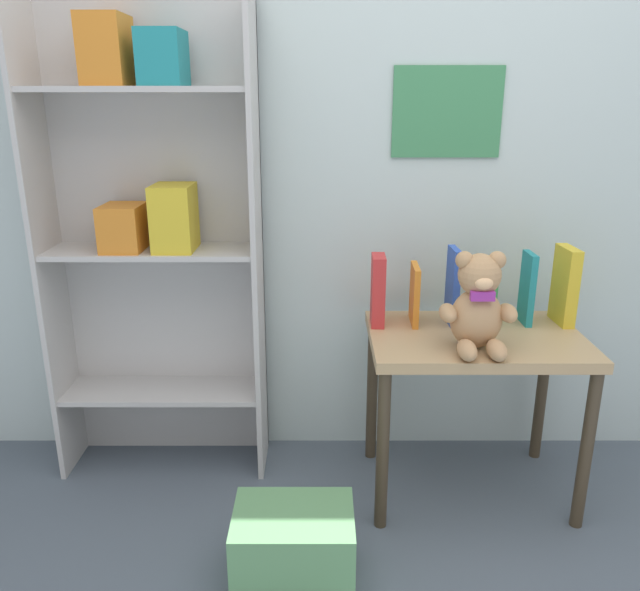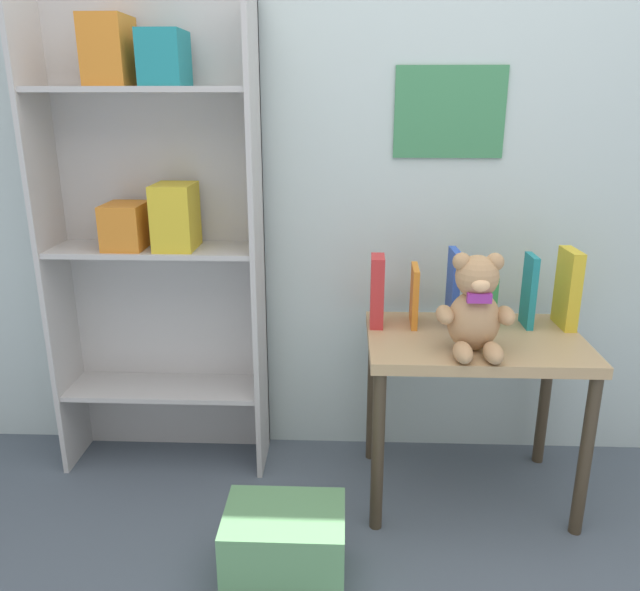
{
  "view_description": "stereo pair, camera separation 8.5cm",
  "coord_description": "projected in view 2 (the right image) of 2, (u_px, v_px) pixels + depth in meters",
  "views": [
    {
      "loc": [
        -0.32,
        -0.99,
        1.32
      ],
      "look_at": [
        -0.31,
        0.96,
        0.7
      ],
      "focal_mm": 35.0,
      "sensor_mm": 36.0,
      "label": 1
    },
    {
      "loc": [
        -0.23,
        -0.99,
        1.32
      ],
      "look_at": [
        -0.31,
        0.96,
        0.7
      ],
      "focal_mm": 35.0,
      "sensor_mm": 36.0,
      "label": 2
    }
  ],
  "objects": [
    {
      "name": "display_table",
      "position": [
        474.0,
        361.0,
        2.04
      ],
      "size": [
        0.69,
        0.47,
        0.58
      ],
      "color": "tan",
      "rests_on": "ground_plane"
    },
    {
      "name": "teddy_bear",
      "position": [
        475.0,
        308.0,
        1.86
      ],
      "size": [
        0.23,
        0.21,
        0.31
      ],
      "color": "tan",
      "rests_on": "display_table"
    },
    {
      "name": "storage_bin",
      "position": [
        285.0,
        546.0,
        1.76
      ],
      "size": [
        0.34,
        0.25,
        0.22
      ],
      "color": "#568956",
      "rests_on": "ground_plane"
    },
    {
      "name": "wall_back",
      "position": [
        414.0,
        119.0,
        2.15
      ],
      "size": [
        4.8,
        0.07,
        2.5
      ],
      "color": "silver",
      "rests_on": "ground_plane"
    },
    {
      "name": "book_standing_teal",
      "position": [
        529.0,
        291.0,
        2.08
      ],
      "size": [
        0.02,
        0.11,
        0.25
      ],
      "primitive_type": "cube",
      "rotation": [
        0.0,
        0.0,
        0.01
      ],
      "color": "teal",
      "rests_on": "display_table"
    },
    {
      "name": "bookshelf_side",
      "position": [
        155.0,
        218.0,
        2.15
      ],
      "size": [
        0.73,
        0.25,
        1.64
      ],
      "color": "#BCB7B2",
      "rests_on": "ground_plane"
    },
    {
      "name": "book_standing_yellow",
      "position": [
        568.0,
        289.0,
        2.07
      ],
      "size": [
        0.05,
        0.14,
        0.26
      ],
      "primitive_type": "cube",
      "rotation": [
        0.0,
        0.0,
        0.04
      ],
      "color": "gold",
      "rests_on": "display_table"
    },
    {
      "name": "book_standing_blue",
      "position": [
        453.0,
        288.0,
        2.09
      ],
      "size": [
        0.03,
        0.11,
        0.26
      ],
      "primitive_type": "cube",
      "rotation": [
        0.0,
        0.0,
        0.03
      ],
      "color": "#2D51B7",
      "rests_on": "display_table"
    },
    {
      "name": "book_standing_green",
      "position": [
        490.0,
        300.0,
        2.09
      ],
      "size": [
        0.03,
        0.1,
        0.18
      ],
      "primitive_type": "cube",
      "rotation": [
        0.0,
        0.0,
        -0.04
      ],
      "color": "#33934C",
      "rests_on": "display_table"
    },
    {
      "name": "book_standing_red",
      "position": [
        377.0,
        291.0,
        2.09
      ],
      "size": [
        0.05,
        0.1,
        0.24
      ],
      "primitive_type": "cube",
      "rotation": [
        0.0,
        0.0,
        -0.03
      ],
      "color": "red",
      "rests_on": "display_table"
    },
    {
      "name": "book_standing_orange",
      "position": [
        414.0,
        296.0,
        2.1
      ],
      "size": [
        0.03,
        0.14,
        0.2
      ],
      "primitive_type": "cube",
      "rotation": [
        0.0,
        0.0,
        -0.04
      ],
      "color": "orange",
      "rests_on": "display_table"
    }
  ]
}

